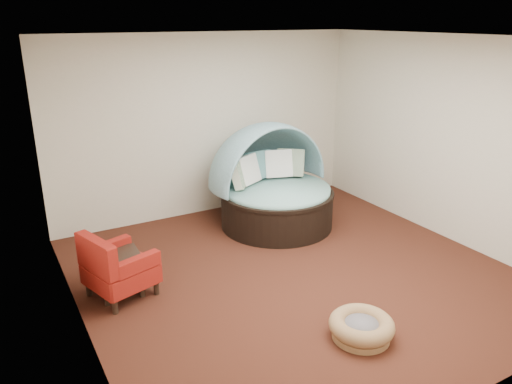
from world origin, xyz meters
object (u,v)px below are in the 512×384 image
canopy_daybed (273,179)px  red_armchair (117,268)px  side_table (119,269)px  pet_basket (361,327)px

canopy_daybed → red_armchair: (-2.63, -0.97, -0.35)m
canopy_daybed → side_table: canopy_daybed is taller
canopy_daybed → pet_basket: 3.07m
pet_basket → red_armchair: size_ratio=0.98×
pet_basket → side_table: size_ratio=1.63×
pet_basket → side_table: (-1.84, 2.02, 0.19)m
canopy_daybed → pet_basket: (-0.75, -2.91, -0.60)m
red_armchair → canopy_daybed: bearing=2.8°
canopy_daybed → red_armchair: canopy_daybed is taller
red_armchair → side_table: bearing=44.6°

